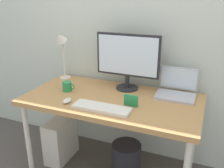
% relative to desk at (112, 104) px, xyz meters
% --- Properties ---
extents(back_wall, '(4.40, 0.04, 2.60)m').
position_rel_desk_xyz_m(back_wall, '(0.00, 0.43, 0.62)').
color(back_wall, silver).
rests_on(back_wall, ground_plane).
extents(desk, '(1.44, 0.74, 0.74)m').
position_rel_desk_xyz_m(desk, '(0.00, 0.00, 0.00)').
color(desk, '#B7844C').
rests_on(desk, ground_plane).
extents(monitor, '(0.56, 0.20, 0.49)m').
position_rel_desk_xyz_m(monitor, '(0.05, 0.24, 0.34)').
color(monitor, '#232328').
rests_on(monitor, desk).
extents(laptop, '(0.32, 0.26, 0.23)m').
position_rel_desk_xyz_m(laptop, '(0.48, 0.25, 0.12)').
color(laptop, '#B2B2B7').
rests_on(laptop, desk).
extents(desk_lamp, '(0.11, 0.16, 0.48)m').
position_rel_desk_xyz_m(desk_lamp, '(-0.62, 0.24, 0.40)').
color(desk_lamp, silver).
rests_on(desk_lamp, desk).
extents(keyboard, '(0.44, 0.14, 0.02)m').
position_rel_desk_xyz_m(keyboard, '(0.01, -0.23, 0.07)').
color(keyboard, silver).
rests_on(keyboard, desk).
extents(mouse, '(0.06, 0.09, 0.03)m').
position_rel_desk_xyz_m(mouse, '(-0.29, -0.23, 0.08)').
color(mouse, silver).
rests_on(mouse, desk).
extents(coffee_mug, '(0.12, 0.08, 0.08)m').
position_rel_desk_xyz_m(coffee_mug, '(-0.42, -0.01, 0.10)').
color(coffee_mug, '#268C4C').
rests_on(coffee_mug, desk).
extents(photo_frame, '(0.11, 0.02, 0.09)m').
position_rel_desk_xyz_m(photo_frame, '(0.19, -0.09, 0.11)').
color(photo_frame, '#268C4C').
rests_on(photo_frame, desk).
extents(computer_tower, '(0.18, 0.36, 0.42)m').
position_rel_desk_xyz_m(computer_tower, '(-0.54, 0.00, -0.47)').
color(computer_tower, silver).
rests_on(computer_tower, ground_plane).
extents(wastebasket, '(0.26, 0.26, 0.30)m').
position_rel_desk_xyz_m(wastebasket, '(0.13, 0.03, -0.53)').
color(wastebasket, '#232328').
rests_on(wastebasket, ground_plane).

